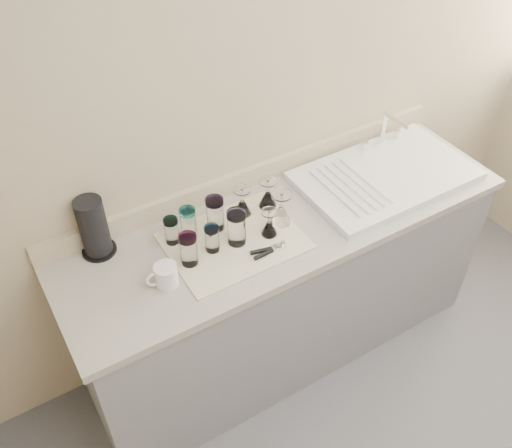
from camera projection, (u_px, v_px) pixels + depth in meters
counter_unit at (284, 287)px, 2.79m from camera, size 2.06×0.62×0.90m
sink_unit at (385, 175)px, 2.69m from camera, size 0.82×0.50×0.22m
dish_towel at (234, 241)px, 2.38m from camera, size 0.55×0.42×0.01m
tumbler_teal at (172, 230)px, 2.33m from camera, size 0.06×0.06×0.12m
tumbler_cyan at (188, 222)px, 2.36m from camera, size 0.07×0.07×0.14m
tumbler_purple at (215, 213)px, 2.39m from camera, size 0.08×0.08×0.15m
tumbler_magenta at (189, 249)px, 2.24m from camera, size 0.07×0.07×0.14m
tumbler_blue at (212, 238)px, 2.30m from camera, size 0.06×0.06×0.12m
tumbler_lavender at (237, 227)px, 2.32m from camera, size 0.08×0.08×0.16m
goblet_back_left at (242, 205)px, 2.47m from camera, size 0.08×0.08×0.14m
goblet_back_right at (268, 197)px, 2.51m from camera, size 0.08×0.08×0.14m
goblet_front_left at (269, 226)px, 2.38m from camera, size 0.07×0.07×0.12m
goblet_front_right at (281, 213)px, 2.43m from camera, size 0.09×0.09×0.16m
can_opener at (269, 250)px, 2.32m from camera, size 0.15×0.06×0.02m
white_mug at (165, 276)px, 2.18m from camera, size 0.13×0.10×0.09m
paper_towel_roll at (94, 228)px, 2.26m from camera, size 0.14×0.14×0.27m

